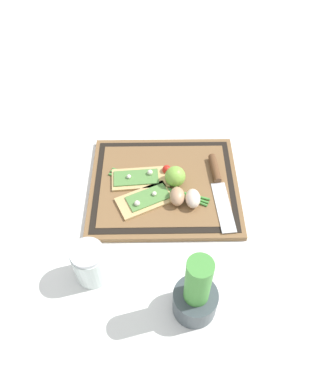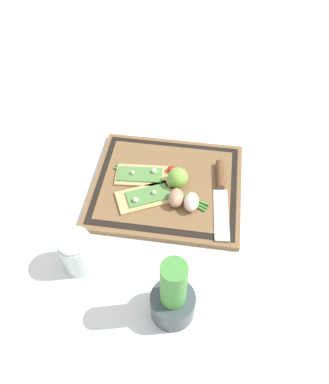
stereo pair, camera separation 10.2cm
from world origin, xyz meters
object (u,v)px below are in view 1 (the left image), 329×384
Objects in this scene: sauce_jar at (91,265)px; knife at (217,179)px; cherry_tomato_red at (167,169)px; egg_brown at (177,196)px; egg_pink at (193,198)px; pizza_slice_near at (140,178)px; lime at (175,176)px; herb_pot at (196,295)px; pizza_slice_far at (145,199)px.

knife is at bearing -139.66° from sauce_jar.
egg_brown is at bearing 104.19° from cherry_tomato_red.
egg_pink is at bearing 169.19° from egg_brown.
pizza_slice_near is 0.11m from lime.
egg_brown reaches higher than pizza_slice_near.
pizza_slice_far is at bearing -68.67° from herb_pot.
cherry_tomato_red reaches higher than knife.
egg_pink is 0.13m from cherry_tomato_red.
pizza_slice_near is 0.81× the size of herb_pot.
herb_pot reaches higher than sauce_jar.
cherry_tomato_red is at bearing -82.09° from herb_pot.
lime reaches higher than knife.
lime is at bearing 171.31° from pizza_slice_near.
sauce_jar is at bearing 40.34° from knife.
cherry_tomato_red is (0.02, -0.04, -0.02)m from lime.
lime is 0.37m from herb_pot.
pizza_slice_near is 6.63× the size of cherry_tomato_red.
cherry_tomato_red reaches higher than pizza_slice_far.
egg_brown is 0.28× the size of herb_pot.
lime is at bearing -127.20° from sauce_jar.
herb_pot is (0.09, 0.37, 0.05)m from knife.
cherry_tomato_red is 0.12× the size of herb_pot.
pizza_slice_near is 2.87× the size of egg_brown.
lime is at bearing 119.43° from cherry_tomato_red.
herb_pot is 1.89× the size of sauce_jar.
egg_pink is 2.31× the size of cherry_tomato_red.
knife is 0.38m from herb_pot.
herb_pot reaches higher than pizza_slice_near.
sauce_jar is at bearing 52.80° from lime.
egg_brown is 1.00× the size of egg_pink.
knife is 0.12m from lime.
egg_brown is 0.04m from egg_pink.
egg_pink is 0.33m from sauce_jar.
pizza_slice_near is 2.90× the size of lime.
pizza_slice_near is 0.41m from herb_pot.
knife is 4.54× the size of egg_brown.
egg_pink is at bearing -141.60° from sauce_jar.
egg_brown is at bearing 93.12° from lime.
knife is (-0.23, 0.01, 0.00)m from pizza_slice_near.
pizza_slice_near is at bearing -70.34° from herb_pot.
lime is 2.29× the size of cherry_tomato_red.
sauce_jar is at bearing -20.10° from herb_pot.
egg_pink is at bearing -92.60° from herb_pot.
pizza_slice_far is at bearing -120.34° from sauce_jar.
knife is 4.54× the size of egg_pink.
sauce_jar is (0.33, 0.28, 0.02)m from knife.
knife is 0.14m from egg_brown.
sauce_jar is (0.12, 0.21, 0.02)m from pizza_slice_far.
lime is at bearing -86.88° from egg_brown.
knife is 2.41× the size of sauce_jar.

